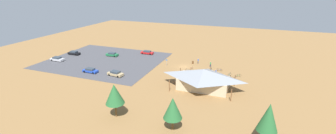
% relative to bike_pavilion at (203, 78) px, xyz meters
% --- Properties ---
extents(ground, '(160.00, 160.00, 0.00)m').
position_rel_bike_pavilion_xyz_m(ground, '(9.01, -13.77, -2.95)').
color(ground, olive).
rests_on(ground, ground).
extents(parking_lot_asphalt, '(38.33, 31.87, 0.05)m').
position_rel_bike_pavilion_xyz_m(parking_lot_asphalt, '(36.63, -10.70, -2.92)').
color(parking_lot_asphalt, '#424247').
rests_on(parking_lot_asphalt, ground).
extents(bike_pavilion, '(15.10, 9.38, 5.15)m').
position_rel_bike_pavilion_xyz_m(bike_pavilion, '(0.00, 0.00, 0.00)').
color(bike_pavilion, '#C6B28E').
rests_on(bike_pavilion, ground).
extents(trash_bin, '(0.60, 0.60, 0.90)m').
position_rel_bike_pavilion_xyz_m(trash_bin, '(7.18, -17.81, -2.50)').
color(trash_bin, brown).
rests_on(trash_bin, ground).
extents(lot_sign, '(0.56, 0.08, 2.20)m').
position_rel_bike_pavilion_xyz_m(lot_sign, '(14.69, -13.02, -1.53)').
color(lot_sign, '#99999E').
rests_on(lot_sign, ground).
extents(pine_mideast, '(3.42, 3.42, 6.34)m').
position_rel_bike_pavilion_xyz_m(pine_mideast, '(1.44, 18.92, 1.37)').
color(pine_mideast, brown).
rests_on(pine_mideast, ground).
extents(pine_midwest, '(3.31, 3.31, 7.35)m').
position_rel_bike_pavilion_xyz_m(pine_midwest, '(-14.02, 17.31, 1.94)').
color(pine_midwest, brown).
rests_on(pine_midwest, ground).
extents(pine_east, '(3.69, 3.69, 6.93)m').
position_rel_bike_pavilion_xyz_m(pine_east, '(13.33, 18.79, 1.97)').
color(pine_east, brown).
rests_on(pine_east, ground).
extents(bicycle_orange_lone_west, '(0.48, 1.71, 0.84)m').
position_rel_bike_pavilion_xyz_m(bicycle_orange_lone_west, '(6.98, -5.66, -2.59)').
color(bicycle_orange_lone_west, black).
rests_on(bicycle_orange_lone_west, ground).
extents(bicycle_blue_edge_north, '(1.72, 0.48, 0.75)m').
position_rel_bike_pavilion_xyz_m(bicycle_blue_edge_north, '(-2.10, -14.10, -2.60)').
color(bicycle_blue_edge_north, black).
rests_on(bicycle_blue_edge_north, ground).
extents(bicycle_white_by_bin, '(0.48, 1.66, 0.82)m').
position_rel_bike_pavilion_xyz_m(bicycle_white_by_bin, '(3.35, -10.31, -2.59)').
color(bicycle_white_by_bin, black).
rests_on(bicycle_white_by_bin, ground).
extents(bicycle_green_edge_south, '(1.48, 0.93, 0.81)m').
position_rel_bike_pavilion_xyz_m(bicycle_green_edge_south, '(-7.85, -11.15, -2.58)').
color(bicycle_green_edge_south, black).
rests_on(bicycle_green_edge_south, ground).
extents(bicycle_teal_near_sign, '(0.94, 1.46, 0.91)m').
position_rel_bike_pavilion_xyz_m(bicycle_teal_near_sign, '(-5.37, -10.84, -2.55)').
color(bicycle_teal_near_sign, black).
rests_on(bicycle_teal_near_sign, ground).
extents(bicycle_black_yard_front, '(0.85, 1.57, 0.91)m').
position_rel_bike_pavilion_xyz_m(bicycle_black_yard_front, '(0.49, -14.06, -2.55)').
color(bicycle_black_yard_front, black).
rests_on(bicycle_black_yard_front, ground).
extents(bicycle_yellow_near_porch, '(1.63, 0.71, 0.78)m').
position_rel_bike_pavilion_xyz_m(bicycle_yellow_near_porch, '(9.06, -7.49, -2.59)').
color(bicycle_yellow_near_porch, black).
rests_on(bicycle_yellow_near_porch, ground).
extents(bicycle_purple_yard_right, '(0.83, 1.48, 0.82)m').
position_rel_bike_pavilion_xyz_m(bicycle_purple_yard_right, '(-3.27, -8.85, -2.59)').
color(bicycle_purple_yard_right, black).
rests_on(bicycle_purple_yard_right, ground).
extents(bicycle_red_lone_east, '(0.63, 1.55, 0.76)m').
position_rel_bike_pavilion_xyz_m(bicycle_red_lone_east, '(6.18, -12.32, -2.60)').
color(bicycle_red_lone_east, black).
rests_on(bicycle_red_lone_east, ground).
extents(bicycle_silver_mid_cluster, '(1.71, 0.65, 0.86)m').
position_rel_bike_pavilion_xyz_m(bicycle_silver_mid_cluster, '(6.81, -10.33, -2.56)').
color(bicycle_silver_mid_cluster, black).
rests_on(bicycle_silver_mid_cluster, ground).
extents(bicycle_orange_yard_center, '(1.70, 0.52, 0.81)m').
position_rel_bike_pavilion_xyz_m(bicycle_orange_yard_center, '(-6.38, -8.74, -2.58)').
color(bicycle_orange_yard_center, black).
rests_on(bicycle_orange_yard_center, ground).
extents(car_green_aisle_side, '(4.43, 1.87, 1.33)m').
position_rel_bike_pavilion_xyz_m(car_green_aisle_side, '(36.98, -15.70, -2.22)').
color(car_green_aisle_side, '#1E6B3D').
rests_on(car_green_aisle_side, parking_lot_asphalt).
extents(car_silver_inner_stall, '(4.79, 1.90, 1.40)m').
position_rel_bike_pavilion_xyz_m(car_silver_inner_stall, '(51.54, -4.40, -2.20)').
color(car_silver_inner_stall, '#BCBCC1').
rests_on(car_silver_inner_stall, parking_lot_asphalt).
extents(car_black_far_end, '(4.60, 1.76, 1.43)m').
position_rel_bike_pavilion_xyz_m(car_black_far_end, '(51.36, -12.26, -2.19)').
color(car_black_far_end, black).
rests_on(car_black_far_end, parking_lot_asphalt).
extents(car_tan_near_entry, '(4.89, 2.46, 1.42)m').
position_rel_bike_pavilion_xyz_m(car_tan_near_entry, '(25.28, 0.42, -2.19)').
color(car_tan_near_entry, tan).
rests_on(car_tan_near_entry, parking_lot_asphalt).
extents(car_red_end_stall, '(4.75, 1.83, 1.28)m').
position_rel_bike_pavilion_xyz_m(car_red_end_stall, '(26.12, -22.62, -2.25)').
color(car_red_end_stall, red).
rests_on(car_red_end_stall, parking_lot_asphalt).
extents(car_blue_back_corner, '(4.64, 1.77, 1.31)m').
position_rel_bike_pavilion_xyz_m(car_blue_back_corner, '(33.73, 0.75, -2.24)').
color(car_blue_back_corner, '#1E42B2').
rests_on(car_blue_back_corner, parking_lot_asphalt).
extents(visitor_by_pavilion, '(0.36, 0.36, 1.66)m').
position_rel_bike_pavilion_xyz_m(visitor_by_pavilion, '(1.17, -16.96, -2.08)').
color(visitor_by_pavilion, '#2D3347').
rests_on(visitor_by_pavilion, ground).
extents(visitor_crossing_yard, '(0.36, 0.36, 1.86)m').
position_rel_bike_pavilion_xyz_m(visitor_crossing_yard, '(-1.68, -9.69, -1.97)').
color(visitor_crossing_yard, '#2D3347').
rests_on(visitor_crossing_yard, ground).
extents(visitor_near_lot, '(0.36, 0.37, 1.75)m').
position_rel_bike_pavilion_xyz_m(visitor_near_lot, '(5.62, -18.70, -2.02)').
color(visitor_near_lot, '#2D3347').
rests_on(visitor_near_lot, ground).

